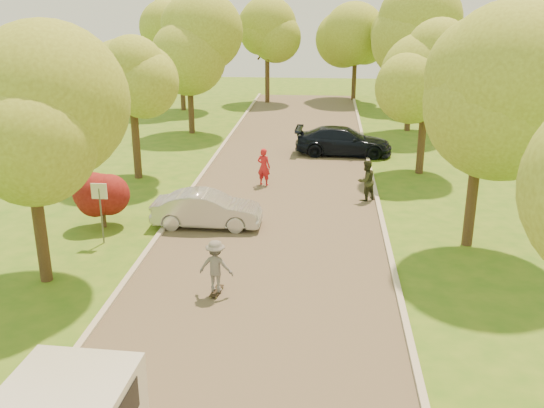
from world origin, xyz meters
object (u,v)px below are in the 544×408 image
(longboard, at_px, (217,291))
(person_striped, at_px, (264,167))
(street_sign, at_px, (100,201))
(dark_sedan, at_px, (343,141))
(silver_sedan, at_px, (207,209))
(skateboarder, at_px, (216,266))
(person_olive, at_px, (366,181))

(longboard, relative_size, person_striped, 0.47)
(street_sign, bearing_deg, dark_sedan, 57.21)
(street_sign, distance_m, silver_sedan, 3.93)
(dark_sedan, distance_m, skateboarder, 17.19)
(dark_sedan, relative_size, skateboarder, 3.34)
(longboard, distance_m, person_olive, 10.17)
(skateboarder, relative_size, person_olive, 0.89)
(street_sign, distance_m, person_striped, 8.82)
(silver_sedan, height_order, person_striped, person_striped)
(silver_sedan, bearing_deg, dark_sedan, -25.05)
(silver_sedan, distance_m, person_striped, 5.60)
(longboard, xyz_separation_m, person_striped, (0.26, 10.73, 0.77))
(dark_sedan, xyz_separation_m, longboard, (-3.98, -16.72, -0.67))
(longboard, distance_m, skateboarder, 0.79)
(street_sign, distance_m, person_olive, 10.89)
(longboard, bearing_deg, person_striped, -84.74)
(longboard, bearing_deg, skateboarder, -19.89)
(street_sign, height_order, person_olive, street_sign)
(silver_sedan, height_order, skateboarder, skateboarder)
(street_sign, relative_size, skateboarder, 1.40)
(street_sign, relative_size, silver_sedan, 0.54)
(longboard, xyz_separation_m, skateboarder, (-0.00, 0.00, 0.79))
(dark_sedan, bearing_deg, longboard, 169.05)
(skateboarder, bearing_deg, silver_sedan, -69.65)
(skateboarder, bearing_deg, longboard, 160.11)
(longboard, bearing_deg, person_olive, -111.24)
(longboard, bearing_deg, dark_sedan, -96.70)
(longboard, distance_m, person_striped, 10.77)
(dark_sedan, relative_size, longboard, 6.36)
(silver_sedan, relative_size, dark_sedan, 0.78)
(skateboarder, bearing_deg, street_sign, -29.93)
(skateboarder, distance_m, person_striped, 10.74)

